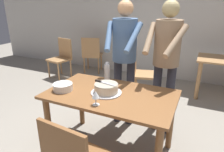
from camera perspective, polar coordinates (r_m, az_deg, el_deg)
name	(u,v)px	position (r m, az deg, el deg)	size (l,w,h in m)	color
ground_plane	(111,149)	(2.63, -0.34, -19.90)	(14.00, 14.00, 0.00)	gray
back_wall	(166,19)	(4.79, 15.02, 15.38)	(10.00, 0.12, 2.70)	beige
main_dining_table	(111,103)	(2.28, -0.38, -7.71)	(1.40, 0.83, 0.75)	brown
cake_on_platter	(106,89)	(2.21, -1.64, -3.62)	(0.34, 0.34, 0.11)	silver
cake_knife	(101,82)	(2.22, -3.12, -1.65)	(0.27, 0.07, 0.02)	silver
plate_stack	(63,87)	(2.35, -13.71, -3.00)	(0.22, 0.22, 0.08)	white
wine_glass_near	(96,95)	(1.94, -4.62, -5.41)	(0.08, 0.08, 0.14)	silver
water_bottle	(107,72)	(2.52, -1.38, 1.01)	(0.07, 0.07, 0.25)	silver
person_cutting_cake	(124,52)	(2.69, 3.52, 6.90)	(0.46, 0.57, 1.72)	#2D2D38
person_standing_beside	(166,55)	(2.58, 15.06, 5.67)	(0.46, 0.57, 1.72)	#2D2D38
background_chair_0	(92,53)	(5.08, -5.68, 6.35)	(0.55, 0.55, 0.90)	tan
background_chair_1	(61,56)	(4.92, -14.10, 5.38)	(0.53, 0.53, 0.90)	tan
background_chair_2	(142,71)	(3.77, 8.38, 1.37)	(0.54, 0.54, 0.90)	tan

